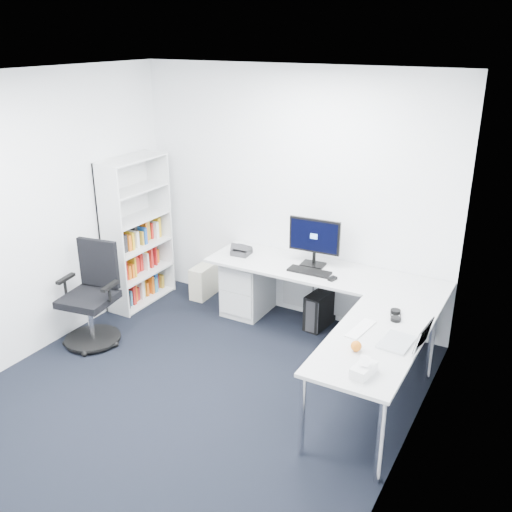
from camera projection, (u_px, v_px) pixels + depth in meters
The scene contains 21 objects.
ground at pixel (181, 406), 4.90m from camera, with size 4.20×4.20×0.00m, color black.
ceiling at pixel (162, 78), 3.90m from camera, with size 4.20×4.20×0.00m, color white.
wall_back at pixel (291, 196), 6.10m from camera, with size 3.60×0.02×2.70m, color white.
wall_left at pixel (14, 224), 5.21m from camera, with size 0.02×4.20×2.70m, color white.
wall_right at pixel (404, 313), 3.58m from camera, with size 0.02×4.20×2.70m, color white.
l_desk at pixel (308, 316), 5.65m from camera, with size 2.48×1.39×0.72m, color #BCBEBE, non-canonical shape.
drawer_pedestal at pixel (248, 284), 6.43m from camera, with size 0.44×0.54×0.67m, color #BCBEBE.
bookshelf at pixel (137, 232), 6.49m from camera, with size 0.33×0.86×1.72m, color silver, non-canonical shape.
task_chair at pixel (88, 296), 5.70m from camera, with size 0.59×0.59×1.05m, color black, non-canonical shape.
black_pc_tower at pixel (320, 310), 6.14m from camera, with size 0.18×0.40×0.39m, color black.
beige_pc_tower at pixel (204, 281), 6.86m from camera, with size 0.18×0.41×0.39m, color beige.
power_strip at pixel (370, 328), 6.14m from camera, with size 0.35×0.06×0.04m, color white.
monitor at pixel (314, 242), 5.83m from camera, with size 0.54×0.17×0.52m, color black, non-canonical shape.
black_keyboard at pixel (309, 271), 5.75m from camera, with size 0.44×0.16×0.02m, color black.
mouse at pixel (332, 279), 5.58m from camera, with size 0.06×0.09×0.03m, color black.
desk_phone at pixel (241, 249), 6.19m from camera, with size 0.19×0.19×0.13m, color #29292B, non-canonical shape.
laptop at pixel (398, 330), 4.41m from camera, with size 0.33×0.32×0.23m, color silver, non-canonical shape.
white_keyboard at pixel (361, 329), 4.66m from camera, with size 0.11×0.37×0.01m, color white.
headphones at pixel (396, 314), 4.85m from camera, with size 0.13×0.21×0.05m, color black, non-canonical shape.
orange_fruit at pixel (356, 346), 4.33m from camera, with size 0.08×0.08×0.08m, color orange.
tissue_box at pixel (364, 370), 4.04m from camera, with size 0.11×0.22×0.08m, color white.
Camera 1 is at (2.54, -3.25, 3.01)m, focal length 40.00 mm.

